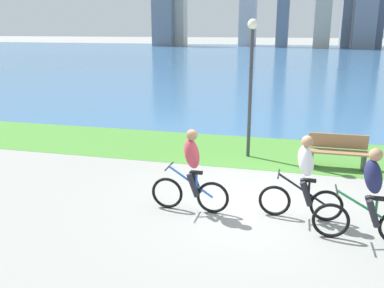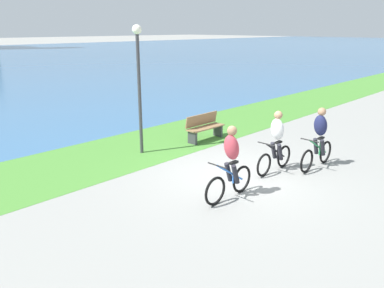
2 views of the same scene
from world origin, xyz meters
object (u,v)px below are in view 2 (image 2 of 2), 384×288
Objects in this scene: bench_near_path at (204,127)px; cyclist_trailing at (276,142)px; cyclist_lead at (231,163)px; cyclist_distant_rear at (319,138)px; lamppost_tall at (139,71)px.

cyclist_trailing is at bearing -104.63° from bench_near_path.
cyclist_lead is at bearing -130.44° from bench_near_path.
cyclist_distant_rear is 0.46× the size of lamppost_tall.
lamppost_tall is at bearing 111.62° from cyclist_trailing.
cyclist_trailing reaches higher than bench_near_path.
cyclist_distant_rear is at bearing -8.42° from cyclist_lead.
cyclist_trailing is (2.16, 0.19, -0.01)m from cyclist_lead.
bench_near_path is (3.05, 3.58, -0.39)m from cyclist_lead.
bench_near_path is 0.39× the size of lamppost_tall.
bench_near_path is 3.19m from lamppost_tall.
cyclist_distant_rear is (1.08, -0.67, 0.00)m from cyclist_trailing.
cyclist_trailing is 1.11× the size of bench_near_path.
lamppost_tall is (-1.52, 3.83, 1.67)m from cyclist_trailing.
bench_near_path is at bearing -10.30° from lamppost_tall.
cyclist_lead is at bearing -99.16° from lamppost_tall.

